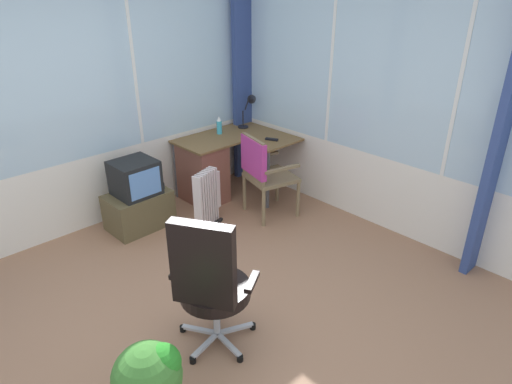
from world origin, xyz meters
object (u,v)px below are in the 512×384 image
(wooden_armchair, at_px, (261,167))
(potted_plant, at_px, (150,378))
(spray_bottle, at_px, (219,125))
(office_chair, at_px, (210,281))
(tv_remote, at_px, (272,139))
(space_heater, at_px, (208,198))
(tv_on_stand, at_px, (138,198))
(desk_lamp, at_px, (250,106))
(desk, at_px, (207,168))

(wooden_armchair, height_order, potted_plant, wooden_armchair)
(spray_bottle, relative_size, office_chair, 0.20)
(tv_remote, bearing_deg, space_heater, 157.52)
(tv_on_stand, distance_m, space_heater, 0.73)
(office_chair, bearing_deg, tv_remote, 35.11)
(desk_lamp, distance_m, space_heater, 1.44)
(tv_remote, distance_m, space_heater, 1.07)
(desk, xyz_separation_m, tv_on_stand, (-0.95, -0.03, -0.06))
(desk, height_order, space_heater, desk)
(tv_remote, distance_m, spray_bottle, 0.67)
(desk, relative_size, spray_bottle, 5.55)
(tv_remote, xyz_separation_m, wooden_armchair, (-0.43, -0.27, -0.15))
(wooden_armchair, bearing_deg, tv_on_stand, 146.76)
(space_heater, bearing_deg, desk, 52.20)
(wooden_armchair, bearing_deg, office_chair, -144.05)
(tv_remote, height_order, potted_plant, tv_remote)
(spray_bottle, relative_size, tv_on_stand, 0.29)
(desk_lamp, xyz_separation_m, spray_bottle, (-0.44, 0.07, -0.17))
(tv_remote, relative_size, office_chair, 0.14)
(desk_lamp, bearing_deg, office_chair, -138.23)
(desk, xyz_separation_m, wooden_armchair, (0.15, -0.76, 0.19))
(wooden_armchair, distance_m, potted_plant, 2.63)
(desk, relative_size, space_heater, 1.89)
(office_chair, height_order, tv_on_stand, office_chair)
(tv_on_stand, bearing_deg, desk_lamp, 2.63)
(office_chair, bearing_deg, spray_bottle, 49.10)
(wooden_armchair, bearing_deg, space_heater, 156.52)
(desk_lamp, relative_size, tv_on_stand, 0.55)
(desk_lamp, relative_size, space_heater, 0.65)
(space_heater, bearing_deg, tv_on_stand, 138.71)
(wooden_armchair, distance_m, space_heater, 0.66)
(spray_bottle, xyz_separation_m, space_heater, (-0.70, -0.63, -0.51))
(spray_bottle, distance_m, wooden_armchair, 0.91)
(spray_bottle, height_order, space_heater, spray_bottle)
(desk, height_order, tv_on_stand, tv_on_stand)
(tv_remote, bearing_deg, tv_on_stand, 139.43)
(desk, height_order, potted_plant, desk)
(office_chair, distance_m, tv_on_stand, 2.00)
(tv_remote, bearing_deg, desk_lamp, 49.45)
(desk_lamp, xyz_separation_m, tv_remote, (-0.16, -0.53, -0.26))
(wooden_armchair, bearing_deg, tv_remote, 31.78)
(tv_remote, xyz_separation_m, tv_on_stand, (-1.53, 0.46, -0.40))
(desk, distance_m, desk_lamp, 0.96)
(desk, xyz_separation_m, desk_lamp, (0.74, 0.05, 0.60))
(tv_remote, distance_m, tv_on_stand, 1.65)
(potted_plant, bearing_deg, tv_remote, 31.27)
(desk_lamp, bearing_deg, potted_plant, -142.69)
(office_chair, relative_size, space_heater, 1.71)
(tv_remote, bearing_deg, wooden_armchair, -172.21)
(desk_lamp, distance_m, office_chair, 3.01)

